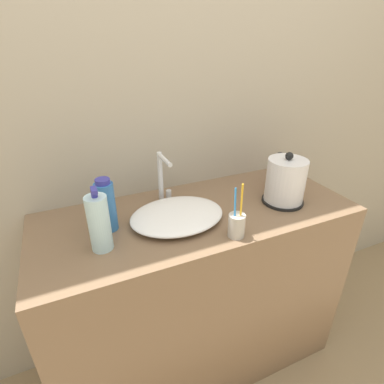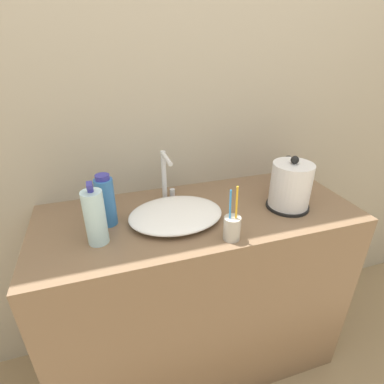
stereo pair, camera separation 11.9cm
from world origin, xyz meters
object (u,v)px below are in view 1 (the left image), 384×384
Objects in this scene: lotion_bottle at (99,223)px; mouthwash_bottle at (277,173)px; toothbrush_cup at (237,225)px; shampoo_bottle at (106,206)px; electric_kettle at (285,183)px; faucet at (163,175)px.

lotion_bottle reaches higher than mouthwash_bottle.
toothbrush_cup is 0.48m from mouthwash_bottle.
toothbrush_cup is 0.92× the size of lotion_bottle.
lotion_bottle is at bearing 164.66° from toothbrush_cup.
lotion_bottle is 0.12m from shampoo_bottle.
electric_kettle is at bearing 23.02° from toothbrush_cup.
toothbrush_cup is at bearing -15.34° from lotion_bottle.
shampoo_bottle is at bearing -155.02° from faucet.
mouthwash_bottle is (0.07, 0.14, -0.02)m from electric_kettle.
lotion_bottle reaches higher than faucet.
faucet is 0.53m from electric_kettle.
faucet is 1.04× the size of toothbrush_cup.
toothbrush_cup is 0.48m from lotion_bottle.
electric_kettle is 0.16m from mouthwash_bottle.
electric_kettle is 1.32× the size of mouthwash_bottle.
lotion_bottle is at bearing -142.31° from faucet.
electric_kettle is 1.12× the size of shampoo_bottle.
toothbrush_cup is at bearing -156.98° from electric_kettle.
electric_kettle is at bearing -117.40° from mouthwash_bottle.
shampoo_bottle is at bearing 172.34° from electric_kettle.
faucet is at bearing 171.31° from mouthwash_bottle.
mouthwash_bottle is (0.81, 0.04, -0.03)m from shampoo_bottle.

